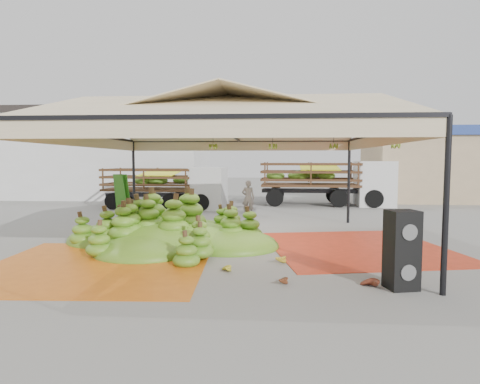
# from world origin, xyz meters

# --- Properties ---
(ground) EXTENTS (90.00, 90.00, 0.00)m
(ground) POSITION_xyz_m (0.00, 0.00, 0.00)
(ground) COLOR slate
(ground) RESTS_ON ground
(canopy_tent) EXTENTS (8.10, 8.10, 4.00)m
(canopy_tent) POSITION_xyz_m (0.00, 0.00, 3.30)
(canopy_tent) COLOR black
(canopy_tent) RESTS_ON ground
(building_white) EXTENTS (14.30, 6.30, 5.40)m
(building_white) POSITION_xyz_m (-10.00, 14.00, 2.71)
(building_white) COLOR silver
(building_white) RESTS_ON ground
(building_tan) EXTENTS (6.30, 5.30, 4.10)m
(building_tan) POSITION_xyz_m (10.00, 13.00, 2.07)
(building_tan) COLOR tan
(building_tan) RESTS_ON ground
(tarp_left) EXTENTS (4.86, 4.65, 0.01)m
(tarp_left) POSITION_xyz_m (-2.61, -2.51, 0.01)
(tarp_left) COLOR #D16613
(tarp_left) RESTS_ON ground
(tarp_right) EXTENTS (5.17, 5.35, 0.01)m
(tarp_right) POSITION_xyz_m (3.39, -0.31, 0.01)
(tarp_right) COLOR red
(tarp_right) RESTS_ON ground
(banana_heap) EXTENTS (7.16, 6.32, 1.33)m
(banana_heap) POSITION_xyz_m (-1.49, -0.22, 0.66)
(banana_heap) COLOR #407317
(banana_heap) RESTS_ON ground
(hand_yellow_a) EXTENTS (0.59, 0.55, 0.22)m
(hand_yellow_a) POSITION_xyz_m (1.29, -1.97, 0.11)
(hand_yellow_a) COLOR #BB8825
(hand_yellow_a) RESTS_ON ground
(hand_yellow_b) EXTENTS (0.51, 0.46, 0.19)m
(hand_yellow_b) POSITION_xyz_m (0.16, -2.85, 0.09)
(hand_yellow_b) COLOR gold
(hand_yellow_b) RESTS_ON ground
(hand_red_a) EXTENTS (0.44, 0.38, 0.18)m
(hand_red_a) POSITION_xyz_m (1.27, -3.55, 0.09)
(hand_red_a) COLOR #602915
(hand_red_a) RESTS_ON ground
(hand_red_b) EXTENTS (0.63, 0.62, 0.22)m
(hand_red_b) POSITION_xyz_m (2.85, -3.70, 0.11)
(hand_red_b) COLOR #5D2C15
(hand_red_b) RESTS_ON ground
(hand_green) EXTENTS (0.44, 0.37, 0.19)m
(hand_green) POSITION_xyz_m (-0.52, -1.62, 0.09)
(hand_green) COLOR #367117
(hand_green) RESTS_ON ground
(hanging_bunches) EXTENTS (4.74, 0.24, 0.20)m
(hanging_bunches) POSITION_xyz_m (1.92, -0.73, 2.62)
(hanging_bunches) COLOR #4D7718
(hanging_bunches) RESTS_ON ground
(speaker_stack) EXTENTS (0.59, 0.54, 1.39)m
(speaker_stack) POSITION_xyz_m (3.41, -3.70, 0.70)
(speaker_stack) COLOR black
(speaker_stack) RESTS_ON ground
(banana_leaves) EXTENTS (0.96, 1.36, 3.70)m
(banana_leaves) POSITION_xyz_m (-3.60, 1.02, 0.00)
(banana_leaves) COLOR #226B1C
(banana_leaves) RESTS_ON ground
(vendor) EXTENTS (0.56, 0.39, 1.47)m
(vendor) POSITION_xyz_m (0.25, 5.74, 0.73)
(vendor) COLOR gray
(vendor) RESTS_ON ground
(truck_left) EXTENTS (5.84, 2.27, 1.97)m
(truck_left) POSITION_xyz_m (-3.61, 8.12, 1.22)
(truck_left) COLOR #462A17
(truck_left) RESTS_ON ground
(truck_right) EXTENTS (6.67, 2.58, 2.25)m
(truck_right) POSITION_xyz_m (4.32, 10.02, 1.39)
(truck_right) COLOR #4D2B19
(truck_right) RESTS_ON ground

